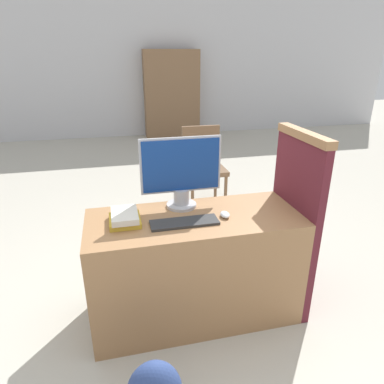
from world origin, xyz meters
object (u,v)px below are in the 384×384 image
at_px(book_stack, 125,218).
at_px(far_chair, 203,162).
at_px(keyboard, 184,222).
at_px(monitor, 181,173).
at_px(mouse, 225,215).

bearing_deg(book_stack, far_chair, 61.56).
bearing_deg(keyboard, monitor, 82.26).
relative_size(mouse, book_stack, 0.37).
bearing_deg(far_chair, keyboard, -97.45).
bearing_deg(book_stack, mouse, -5.76).
relative_size(monitor, far_chair, 0.57).
bearing_deg(keyboard, mouse, 6.44).
distance_m(mouse, book_stack, 0.60).
distance_m(monitor, mouse, 0.38).
relative_size(monitor, mouse, 6.09).
distance_m(keyboard, far_chair, 1.98).
distance_m(book_stack, far_chair, 2.03).
xyz_separation_m(monitor, far_chair, (0.59, 1.62, -0.45)).
distance_m(keyboard, book_stack, 0.35).
xyz_separation_m(mouse, far_chair, (0.36, 1.83, -0.23)).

